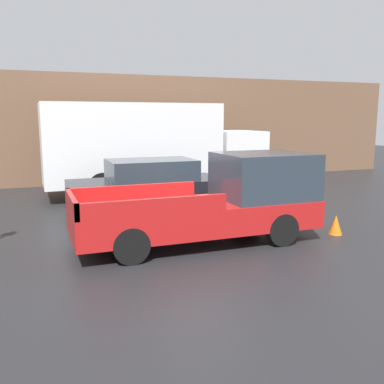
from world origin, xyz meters
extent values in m
plane|color=#232326|center=(0.00, 0.00, 0.00)|extent=(60.00, 60.00, 0.00)
cube|color=brown|center=(0.00, 9.62, 2.32)|extent=(28.00, 0.15, 4.64)
cube|color=red|center=(-0.47, -0.24, 0.63)|extent=(5.48, 1.91, 0.61)
cube|color=#28333D|center=(1.23, -0.24, 1.47)|extent=(2.08, 1.80, 1.06)
cube|color=red|center=(-1.70, 0.67, 1.11)|extent=(3.02, 0.10, 0.33)
cube|color=red|center=(-1.70, -1.14, 1.11)|extent=(3.02, 0.10, 0.33)
cube|color=red|center=(-3.16, -0.24, 1.11)|extent=(0.10, 1.91, 0.33)
cylinder|color=black|center=(1.23, 0.60, 0.37)|extent=(0.73, 0.26, 0.73)
cylinder|color=black|center=(1.23, -1.07, 0.37)|extent=(0.73, 0.26, 0.73)
cylinder|color=black|center=(-2.17, 0.60, 0.37)|extent=(0.73, 0.26, 0.73)
cylinder|color=black|center=(-2.17, -1.07, 0.37)|extent=(0.73, 0.26, 0.73)
cube|color=black|center=(-0.71, 3.12, 0.66)|extent=(4.51, 1.89, 0.71)
cube|color=#28333D|center=(-0.57, 3.12, 1.31)|extent=(2.48, 1.66, 0.59)
cylinder|color=black|center=(0.69, 3.96, 0.35)|extent=(0.71, 0.22, 0.71)
cylinder|color=black|center=(0.69, 2.28, 0.35)|extent=(0.71, 0.22, 0.71)
cylinder|color=black|center=(-2.11, 3.96, 0.35)|extent=(0.71, 0.22, 0.71)
cylinder|color=black|center=(-2.11, 2.28, 0.35)|extent=(0.71, 0.22, 0.71)
cube|color=white|center=(3.80, 6.40, 1.39)|extent=(1.81, 2.25, 1.81)
cube|color=white|center=(-0.39, 6.40, 1.90)|extent=(6.24, 2.37, 2.83)
cylinder|color=black|center=(3.47, 7.45, 0.51)|extent=(1.01, 0.30, 1.01)
cylinder|color=black|center=(3.47, 5.35, 0.51)|extent=(1.01, 0.30, 1.01)
cylinder|color=black|center=(-1.66, 7.45, 0.51)|extent=(1.01, 0.30, 1.01)
cylinder|color=black|center=(-1.66, 5.35, 0.51)|extent=(1.01, 0.30, 1.01)
cone|color=orange|center=(2.97, -0.76, 0.24)|extent=(0.33, 0.33, 0.48)
camera|label=1|loc=(-3.91, -8.94, 2.80)|focal=40.00mm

